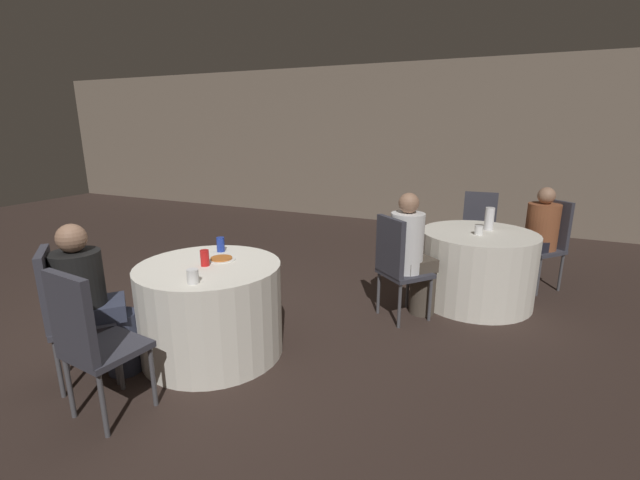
% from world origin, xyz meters
% --- Properties ---
extents(ground_plane, '(16.00, 16.00, 0.00)m').
position_xyz_m(ground_plane, '(0.00, 0.00, 0.00)').
color(ground_plane, '#332621').
extents(wall_back, '(16.00, 0.06, 2.80)m').
position_xyz_m(wall_back, '(0.00, 5.15, 1.40)').
color(wall_back, '#7A6B5B').
rests_on(wall_back, ground_plane).
extents(table_near, '(1.10, 1.10, 0.73)m').
position_xyz_m(table_near, '(0.20, -0.14, 0.37)').
color(table_near, white).
rests_on(table_near, ground_plane).
extents(table_far, '(1.13, 1.13, 0.73)m').
position_xyz_m(table_far, '(1.99, 1.79, 0.37)').
color(table_far, white).
rests_on(table_far, ground_plane).
extents(chair_near_south, '(0.44, 0.45, 0.98)m').
position_xyz_m(chair_near_south, '(0.09, -1.10, 0.57)').
color(chair_near_south, '#383842').
rests_on(chair_near_south, ground_plane).
extents(chair_near_southwest, '(0.56, 0.56, 0.98)m').
position_xyz_m(chair_near_southwest, '(-0.43, -0.88, 0.57)').
color(chair_near_southwest, '#383842').
rests_on(chair_near_southwest, ground_plane).
extents(chair_far_northeast, '(0.56, 0.56, 0.98)m').
position_xyz_m(chair_far_northeast, '(2.64, 2.53, 0.57)').
color(chair_far_northeast, '#383842').
rests_on(chair_far_northeast, ground_plane).
extents(chair_far_north, '(0.43, 0.43, 0.98)m').
position_xyz_m(chair_far_north, '(1.92, 2.77, 0.57)').
color(chair_far_north, '#383842').
rests_on(chair_far_north, ground_plane).
extents(chair_far_southwest, '(0.56, 0.56, 0.98)m').
position_xyz_m(chair_far_southwest, '(1.36, 1.04, 0.57)').
color(chair_far_southwest, '#383842').
rests_on(chair_far_southwest, ground_plane).
extents(person_black_shirt, '(0.45, 0.47, 1.14)m').
position_xyz_m(person_black_shirt, '(-0.32, -0.75, 0.57)').
color(person_black_shirt, '#33384C').
rests_on(person_black_shirt, ground_plane).
extents(person_white_shirt, '(0.44, 0.45, 1.18)m').
position_xyz_m(person_white_shirt, '(1.47, 1.18, 0.59)').
color(person_white_shirt, '#4C4238').
rests_on(person_white_shirt, ground_plane).
extents(person_floral_shirt, '(0.46, 0.47, 1.13)m').
position_xyz_m(person_floral_shirt, '(2.53, 2.40, 0.57)').
color(person_floral_shirt, black).
rests_on(person_floral_shirt, ground_plane).
extents(pizza_plate_near, '(0.22, 0.22, 0.02)m').
position_xyz_m(pizza_plate_near, '(0.21, 0.01, 0.74)').
color(pizza_plate_near, white).
rests_on(pizza_plate_near, table_near).
extents(soda_can_red, '(0.07, 0.07, 0.12)m').
position_xyz_m(soda_can_red, '(0.19, -0.16, 0.79)').
color(soda_can_red, red).
rests_on(soda_can_red, table_near).
extents(soda_can_blue, '(0.07, 0.07, 0.12)m').
position_xyz_m(soda_can_blue, '(0.07, 0.19, 0.79)').
color(soda_can_blue, '#1E38A5').
rests_on(soda_can_blue, table_near).
extents(cup_near, '(0.08, 0.08, 0.10)m').
position_xyz_m(cup_near, '(0.36, -0.49, 0.78)').
color(cup_near, white).
rests_on(cup_near, table_near).
extents(bottle_far, '(0.09, 0.09, 0.23)m').
position_xyz_m(bottle_far, '(2.06, 1.94, 0.85)').
color(bottle_far, white).
rests_on(bottle_far, table_far).
extents(cup_far, '(0.08, 0.08, 0.09)m').
position_xyz_m(cup_far, '(1.99, 1.69, 0.77)').
color(cup_far, white).
rests_on(cup_far, table_far).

